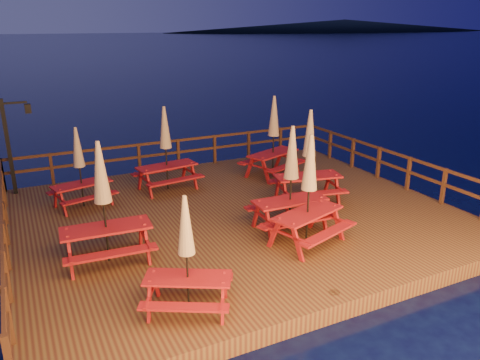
{
  "coord_description": "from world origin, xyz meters",
  "views": [
    {
      "loc": [
        -5.32,
        -11.1,
        5.56
      ],
      "look_at": [
        0.45,
        0.6,
        1.14
      ],
      "focal_mm": 35.0,
      "sensor_mm": 36.0,
      "label": 1
    }
  ],
  "objects_px": {
    "picnic_table_0": "(79,166)",
    "lamp_post": "(13,138)",
    "picnic_table_2": "(274,135)",
    "picnic_table_1": "(187,253)"
  },
  "relations": [
    {
      "from": "picnic_table_0",
      "to": "lamp_post",
      "type": "bearing_deg",
      "value": 114.25
    },
    {
      "from": "lamp_post",
      "to": "picnic_table_2",
      "type": "height_order",
      "value": "lamp_post"
    },
    {
      "from": "picnic_table_0",
      "to": "picnic_table_2",
      "type": "relative_size",
      "value": 0.84
    },
    {
      "from": "picnic_table_0",
      "to": "picnic_table_1",
      "type": "distance_m",
      "value": 6.39
    },
    {
      "from": "picnic_table_1",
      "to": "picnic_table_2",
      "type": "relative_size",
      "value": 0.82
    },
    {
      "from": "lamp_post",
      "to": "picnic_table_1",
      "type": "relative_size",
      "value": 1.31
    },
    {
      "from": "picnic_table_1",
      "to": "picnic_table_2",
      "type": "bearing_deg",
      "value": 77.91
    },
    {
      "from": "picnic_table_2",
      "to": "lamp_post",
      "type": "bearing_deg",
      "value": 145.09
    },
    {
      "from": "picnic_table_0",
      "to": "picnic_table_1",
      "type": "relative_size",
      "value": 1.03
    },
    {
      "from": "lamp_post",
      "to": "picnic_table_2",
      "type": "bearing_deg",
      "value": -14.08
    }
  ]
}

